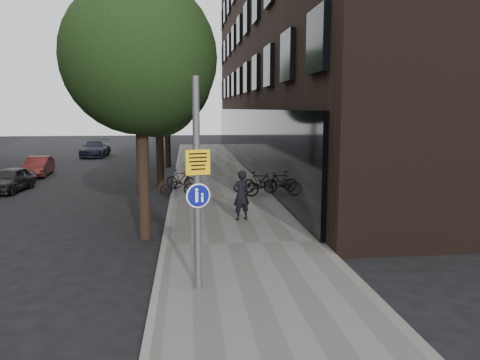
{
  "coord_description": "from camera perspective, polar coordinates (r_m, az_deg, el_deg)",
  "views": [
    {
      "loc": [
        -1.29,
        -9.29,
        3.86
      ],
      "look_at": [
        0.06,
        2.75,
        2.0
      ],
      "focal_mm": 35.0,
      "sensor_mm": 36.0,
      "label": 1
    }
  ],
  "objects": [
    {
      "name": "building_right_dark_brick",
      "position": [
        33.19,
        11.37,
        17.46
      ],
      "size": [
        12.0,
        40.0,
        18.0
      ],
      "primitive_type": "cube",
      "color": "black",
      "rests_on": "ground"
    },
    {
      "name": "street_tree_mid",
      "position": [
        22.5,
        -9.75,
        11.79
      ],
      "size": [
        5.0,
        5.0,
        7.8
      ],
      "color": "black",
      "rests_on": "ground"
    },
    {
      "name": "ground",
      "position": [
        10.15,
        1.44,
        -13.64
      ],
      "size": [
        120.0,
        120.0,
        0.0
      ],
      "primitive_type": "plane",
      "color": "black",
      "rests_on": "ground"
    },
    {
      "name": "street_tree_far",
      "position": [
        31.48,
        -8.81,
        10.9
      ],
      "size": [
        5.0,
        5.0,
        7.8
      ],
      "color": "black",
      "rests_on": "ground"
    },
    {
      "name": "parked_bike_facade_near",
      "position": [
        20.22,
        3.05,
        -0.56
      ],
      "size": [
        1.94,
        1.06,
        0.97
      ],
      "primitive_type": "imported",
      "rotation": [
        0.0,
        0.0,
        1.81
      ],
      "color": "black",
      "rests_on": "sidewalk"
    },
    {
      "name": "parked_car_far",
      "position": [
        39.6,
        -17.21,
        3.7
      ],
      "size": [
        1.91,
        4.61,
        1.34
      ],
      "primitive_type": "imported",
      "rotation": [
        0.0,
        0.0,
        -0.01
      ],
      "color": "black",
      "rests_on": "ground"
    },
    {
      "name": "parked_bike_curb_far",
      "position": [
        22.02,
        -7.25,
        0.09
      ],
      "size": [
        1.57,
        1.09,
        0.92
      ],
      "primitive_type": "imported",
      "rotation": [
        0.0,
        0.0,
        1.1
      ],
      "color": "black",
      "rests_on": "sidewalk"
    },
    {
      "name": "street_tree_near",
      "position": [
        14.05,
        -11.77,
        13.64
      ],
      "size": [
        4.4,
        4.4,
        7.5
      ],
      "color": "black",
      "rests_on": "ground"
    },
    {
      "name": "parked_car_mid",
      "position": [
        29.35,
        -23.36,
        1.54
      ],
      "size": [
        1.45,
        3.46,
        1.11
      ],
      "primitive_type": "imported",
      "rotation": [
        0.0,
        0.0,
        0.08
      ],
      "color": "#501817",
      "rests_on": "ground"
    },
    {
      "name": "parked_bike_facade_far",
      "position": [
        20.8,
        2.37,
        -0.29
      ],
      "size": [
        1.68,
        0.86,
        0.97
      ],
      "primitive_type": "imported",
      "rotation": [
        0.0,
        0.0,
        1.31
      ],
      "color": "black",
      "rests_on": "sidewalk"
    },
    {
      "name": "pedestrian",
      "position": [
        15.74,
        0.15,
        -1.88
      ],
      "size": [
        0.72,
        0.6,
        1.69
      ],
      "primitive_type": "imported",
      "rotation": [
        0.0,
        0.0,
        3.52
      ],
      "color": "black",
      "rests_on": "sidewalk"
    },
    {
      "name": "parked_bike_curb_near",
      "position": [
        20.43,
        -7.57,
        -0.75
      ],
      "size": [
        1.6,
        0.74,
        0.81
      ],
      "primitive_type": "imported",
      "rotation": [
        0.0,
        0.0,
        1.7
      ],
      "color": "black",
      "rests_on": "sidewalk"
    },
    {
      "name": "parked_car_near",
      "position": [
        24.36,
        -26.23,
        0.05
      ],
      "size": [
        1.65,
        3.45,
        1.14
      ],
      "primitive_type": "imported",
      "rotation": [
        0.0,
        0.0,
        -0.09
      ],
      "color": "black",
      "rests_on": "ground"
    },
    {
      "name": "sidewalk",
      "position": [
        19.72,
        -1.8,
        -2.39
      ],
      "size": [
        4.5,
        60.0,
        0.12
      ],
      "primitive_type": "cube",
      "color": "#62605B",
      "rests_on": "ground"
    },
    {
      "name": "signpost",
      "position": [
        9.53,
        -5.27,
        -0.56
      ],
      "size": [
        0.5,
        0.16,
        4.37
      ],
      "rotation": [
        0.0,
        0.0,
        0.27
      ],
      "color": "#595B5E",
      "rests_on": "sidewalk"
    },
    {
      "name": "curb_edge",
      "position": [
        19.68,
        -8.35,
        -2.49
      ],
      "size": [
        0.15,
        60.0,
        0.13
      ],
      "primitive_type": "cube",
      "color": "slate",
      "rests_on": "ground"
    }
  ]
}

